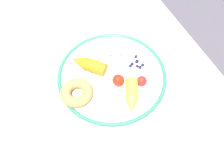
# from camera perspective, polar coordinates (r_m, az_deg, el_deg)

# --- Properties ---
(ground_plane) EXTENTS (6.00, 6.00, 0.00)m
(ground_plane) POSITION_cam_1_polar(r_m,az_deg,el_deg) (1.45, -1.36, -16.17)
(ground_plane) COLOR #4E4953
(dining_table) EXTENTS (1.07, 0.74, 0.75)m
(dining_table) POSITION_cam_1_polar(r_m,az_deg,el_deg) (0.85, -2.21, -3.38)
(dining_table) COLOR gray
(dining_table) RESTS_ON ground_plane
(plate) EXTENTS (0.36, 0.36, 0.02)m
(plate) POSITION_cam_1_polar(r_m,az_deg,el_deg) (0.75, 0.00, -0.12)
(plate) COLOR silver
(plate) RESTS_ON dining_table
(banana) EXTENTS (0.10, 0.19, 0.03)m
(banana) POSITION_cam_1_polar(r_m,az_deg,el_deg) (0.78, 1.13, 5.07)
(banana) COLOR #E3EBBE
(banana) RESTS_ON plate
(carrot_orange) EXTENTS (0.12, 0.12, 0.04)m
(carrot_orange) POSITION_cam_1_polar(r_m,az_deg,el_deg) (0.75, -5.97, 2.53)
(carrot_orange) COLOR orange
(carrot_orange) RESTS_ON plate
(carrot_yellow) EXTENTS (0.12, 0.08, 0.04)m
(carrot_yellow) POSITION_cam_1_polar(r_m,az_deg,el_deg) (0.69, 4.97, -5.40)
(carrot_yellow) COLOR yellow
(carrot_yellow) RESTS_ON plate
(donut) EXTENTS (0.14, 0.14, 0.03)m
(donut) POSITION_cam_1_polar(r_m,az_deg,el_deg) (0.70, -8.88, -4.52)
(donut) COLOR #BA8849
(donut) RESTS_ON plate
(blueberry_pile) EXTENTS (0.05, 0.05, 0.02)m
(blueberry_pile) POSITION_cam_1_polar(r_m,az_deg,el_deg) (0.77, 6.20, 2.82)
(blueberry_pile) COLOR #191638
(blueberry_pile) RESTS_ON plate
(tomato_near) EXTENTS (0.04, 0.04, 0.04)m
(tomato_near) POSITION_cam_1_polar(r_m,az_deg,el_deg) (0.72, 1.59, -1.45)
(tomato_near) COLOR red
(tomato_near) RESTS_ON plate
(tomato_mid) EXTENTS (0.03, 0.03, 0.03)m
(tomato_mid) POSITION_cam_1_polar(r_m,az_deg,el_deg) (0.72, 7.48, -1.63)
(tomato_mid) COLOR red
(tomato_mid) RESTS_ON plate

